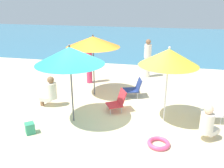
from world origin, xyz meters
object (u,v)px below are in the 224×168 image
object	(u,v)px
umbrella_orange	(93,42)
beach_chair_c	(134,88)
person_d	(50,91)
umbrella_teal	(70,55)
swim_ring	(159,143)
umbrella_yellow	(169,57)
beach_chair_a	(118,101)
beach_chair_b	(216,110)
person_b	(208,123)
beach_bag	(30,128)
person_a	(89,62)
person_c	(147,58)

from	to	relation	value
umbrella_orange	beach_chair_c	distance (m)	2.04
person_d	umbrella_teal	bearing A→B (deg)	138.43
person_d	swim_ring	size ratio (longest dim) A/B	1.84
umbrella_yellow	person_d	xyz separation A→B (m)	(-3.43, 0.22, -1.29)
umbrella_yellow	swim_ring	xyz separation A→B (m)	(-0.10, -1.22, -1.72)
beach_chair_a	swim_ring	bearing A→B (deg)	99.17
umbrella_yellow	swim_ring	world-z (taller)	umbrella_yellow
umbrella_yellow	umbrella_teal	distance (m)	2.47
beach_chair_b	person_b	xyz separation A→B (m)	(-0.38, -0.98, 0.11)
umbrella_yellow	beach_bag	size ratio (longest dim) A/B	7.27
beach_chair_a	beach_chair_b	bearing A→B (deg)	148.73
umbrella_teal	person_a	bearing A→B (deg)	99.13
beach_chair_a	person_a	bearing A→B (deg)	-84.68
umbrella_teal	person_c	world-z (taller)	umbrella_teal
beach_chair_c	person_a	world-z (taller)	person_a
beach_chair_c	beach_chair_b	bearing A→B (deg)	135.63
person_d	beach_bag	xyz separation A→B (m)	(0.21, -1.59, -0.34)
umbrella_yellow	beach_chair_a	xyz separation A→B (m)	(-1.34, 0.31, -1.46)
umbrella_orange	person_b	size ratio (longest dim) A/B	2.27
umbrella_teal	swim_ring	bearing A→B (deg)	-16.76
person_a	person_c	size ratio (longest dim) A/B	1.04
umbrella_yellow	person_b	bearing A→B (deg)	-36.84
person_c	beach_chair_a	bearing A→B (deg)	-131.43
umbrella_yellow	person_b	size ratio (longest dim) A/B	2.25
umbrella_yellow	person_c	world-z (taller)	umbrella_yellow
beach_bag	person_d	bearing A→B (deg)	97.38
umbrella_yellow	beach_bag	xyz separation A→B (m)	(-3.22, -1.37, -1.63)
person_c	person_d	xyz separation A→B (m)	(-2.68, -3.53, -0.33)
umbrella_teal	beach_chair_b	distance (m)	4.12
umbrella_teal	beach_bag	size ratio (longest dim) A/B	7.45
umbrella_orange	person_c	xyz separation A→B (m)	(1.62, 2.36, -1.03)
beach_chair_b	swim_ring	world-z (taller)	beach_chair_b
person_a	umbrella_orange	bearing A→B (deg)	130.26
beach_chair_a	person_a	world-z (taller)	person_a
umbrella_orange	person_c	bearing A→B (deg)	55.46
umbrella_teal	person_d	bearing A→B (deg)	143.68
umbrella_teal	person_c	xyz separation A→B (m)	(1.66, 4.28, -1.01)
swim_ring	umbrella_orange	bearing A→B (deg)	130.98
beach_bag	umbrella_orange	bearing A→B (deg)	72.93
person_b	umbrella_teal	bearing A→B (deg)	130.69
umbrella_teal	swim_ring	size ratio (longest dim) A/B	4.03
person_b	beach_chair_c	bearing A→B (deg)	86.24
person_c	beach_bag	size ratio (longest dim) A/B	5.66
umbrella_orange	person_b	distance (m)	4.22
person_b	person_a	bearing A→B (deg)	94.12
umbrella_orange	beach_bag	world-z (taller)	umbrella_orange
beach_chair_a	person_d	distance (m)	2.10
umbrella_teal	beach_bag	world-z (taller)	umbrella_teal
umbrella_teal	person_b	size ratio (longest dim) A/B	2.31
swim_ring	umbrella_yellow	bearing A→B (deg)	85.24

